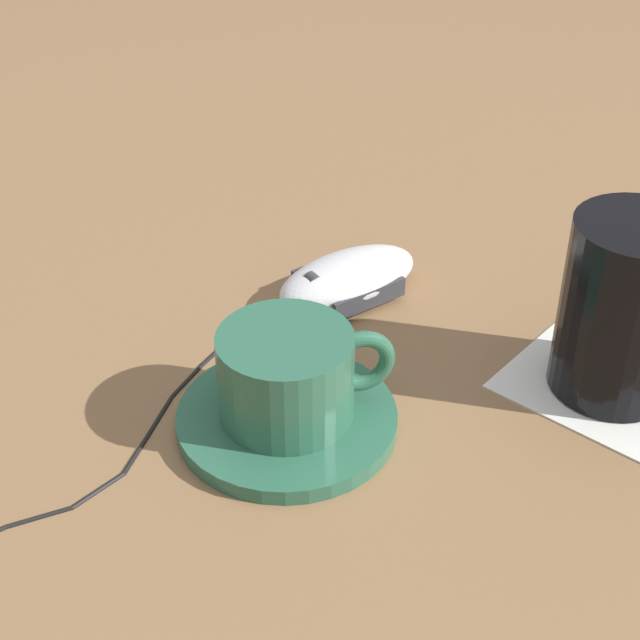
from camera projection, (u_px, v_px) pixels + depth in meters
ground_plane at (393, 393)px, 0.64m from camera, size 3.00×3.00×0.00m
saucer at (287, 419)px, 0.61m from camera, size 0.14×0.14×0.01m
coffee_cup at (289, 375)px, 0.60m from camera, size 0.09×0.09×0.06m
computer_mouse at (348, 278)px, 0.73m from camera, size 0.10×0.13×0.03m
mouse_cable at (141, 427)px, 0.61m from camera, size 0.04×0.28×0.00m
napkin_under_glass at (613, 379)px, 0.65m from camera, size 0.14×0.14×0.00m
drinking_glass at (625, 308)px, 0.62m from camera, size 0.08×0.08×0.12m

